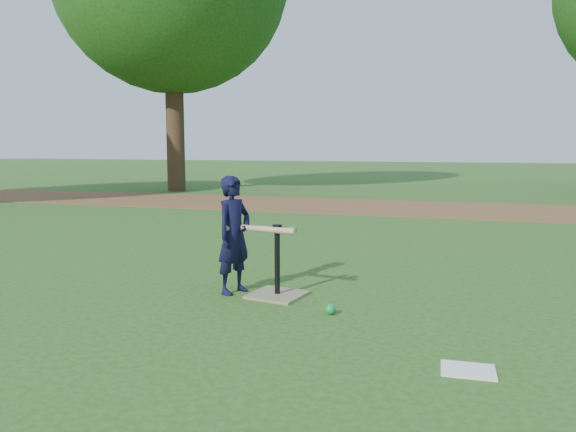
% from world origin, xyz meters
% --- Properties ---
extents(ground, '(80.00, 80.00, 0.00)m').
position_xyz_m(ground, '(0.00, 0.00, 0.00)').
color(ground, '#285116').
rests_on(ground, ground).
extents(dirt_strip, '(24.00, 3.00, 0.01)m').
position_xyz_m(dirt_strip, '(0.00, 7.50, 0.01)').
color(dirt_strip, brown).
rests_on(dirt_strip, ground).
extents(child, '(0.35, 0.43, 1.02)m').
position_xyz_m(child, '(-0.13, 0.35, 0.51)').
color(child, black).
rests_on(child, ground).
extents(wiffle_ball_ground, '(0.08, 0.08, 0.08)m').
position_xyz_m(wiffle_ball_ground, '(0.82, -0.02, 0.04)').
color(wiffle_ball_ground, '#0D983F').
rests_on(wiffle_ball_ground, ground).
extents(clipboard, '(0.31, 0.24, 0.01)m').
position_xyz_m(clipboard, '(1.81, -0.83, 0.01)').
color(clipboard, white).
rests_on(clipboard, ground).
extents(batting_tee, '(0.50, 0.50, 0.61)m').
position_xyz_m(batting_tee, '(0.26, 0.36, 0.11)').
color(batting_tee, '#8D8259').
rests_on(batting_tee, ground).
extents(swing_action, '(0.63, 0.17, 0.08)m').
position_xyz_m(swing_action, '(0.16, 0.35, 0.57)').
color(swing_action, tan).
rests_on(swing_action, ground).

